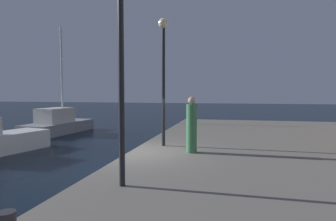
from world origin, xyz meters
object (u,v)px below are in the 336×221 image
at_px(lamp_post_mid_promenade, 121,36).
at_px(sailboat_grey, 58,124).
at_px(lamp_post_far_end, 163,60).
at_px(person_near_carousel, 192,126).

bearing_deg(lamp_post_mid_promenade, sailboat_grey, 127.58).
bearing_deg(lamp_post_far_end, lamp_post_mid_promenade, -87.57).
bearing_deg(sailboat_grey, lamp_post_far_end, -38.84).
height_order(lamp_post_far_end, person_near_carousel, lamp_post_far_end).
height_order(lamp_post_mid_promenade, person_near_carousel, lamp_post_mid_promenade).
distance_m(sailboat_grey, person_near_carousel, 12.85).
relative_size(lamp_post_mid_promenade, person_near_carousel, 2.53).
distance_m(sailboat_grey, lamp_post_far_end, 11.78).
relative_size(sailboat_grey, lamp_post_far_end, 1.55).
bearing_deg(person_near_carousel, lamp_post_mid_promenade, -104.58).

